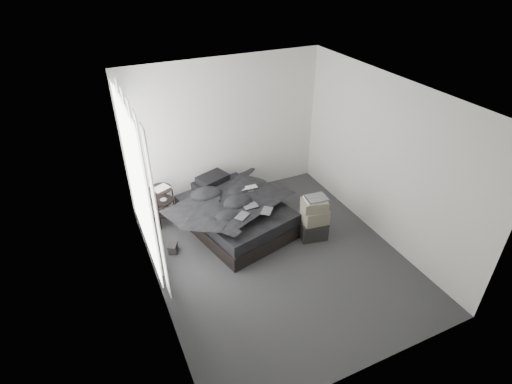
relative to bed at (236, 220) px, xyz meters
name	(u,v)px	position (x,y,z in m)	size (l,w,h in m)	color
floor	(278,258)	(0.28, -1.02, -0.12)	(3.60, 4.20, 0.01)	#343537
ceiling	(284,95)	(0.28, -1.02, 2.48)	(3.60, 4.20, 0.01)	white
wall_back	(225,131)	(0.28, 1.08, 1.18)	(3.60, 0.01, 2.60)	silver
wall_front	(381,289)	(0.28, -3.12, 1.18)	(3.60, 0.01, 2.60)	silver
wall_left	(150,219)	(-1.52, -1.02, 1.18)	(0.01, 4.20, 2.60)	silver
wall_right	(384,161)	(2.08, -1.02, 1.18)	(0.01, 4.20, 2.60)	silver
window_left	(136,181)	(-1.50, -0.12, 1.23)	(0.02, 2.00, 2.30)	white
curtain_left	(141,184)	(-1.45, -0.12, 1.16)	(0.06, 2.12, 2.48)	white
bed	(236,220)	(0.00, 0.00, 0.00)	(1.38, 1.83, 0.25)	black
mattress	(236,210)	(0.00, 0.00, 0.22)	(1.33, 1.78, 0.20)	black
duvet	(237,201)	(0.01, -0.04, 0.43)	(1.35, 1.56, 0.21)	black
pillow_lower	(210,185)	(-0.21, 0.68, 0.38)	(0.55, 0.37, 0.12)	black
pillow_upper	(213,179)	(-0.15, 0.68, 0.50)	(0.51, 0.36, 0.12)	black
laptop	(250,186)	(0.32, 0.12, 0.54)	(0.29, 0.19, 0.02)	silver
comic_a	(242,212)	(-0.10, -0.53, 0.54)	(0.23, 0.15, 0.01)	black
comic_b	(250,202)	(0.13, -0.33, 0.54)	(0.23, 0.15, 0.01)	black
comic_c	(267,207)	(0.30, -0.57, 0.55)	(0.23, 0.15, 0.01)	black
side_stand	(163,206)	(-1.08, 0.63, 0.22)	(0.37, 0.37, 0.69)	black
papers	(161,188)	(-1.07, 0.62, 0.57)	(0.27, 0.20, 0.01)	white
floor_books	(173,248)	(-1.15, -0.19, -0.06)	(0.13, 0.18, 0.13)	black
box_lower	(313,229)	(1.04, -0.79, 0.03)	(0.43, 0.33, 0.31)	black
box_mid	(315,215)	(1.05, -0.80, 0.31)	(0.40, 0.31, 0.24)	#6D6956
box_upper	(315,205)	(1.03, -0.79, 0.51)	(0.38, 0.31, 0.17)	#6D6956
art_book_white	(316,199)	(1.04, -0.79, 0.61)	(0.32, 0.26, 0.03)	silver
art_book_snake	(317,198)	(1.05, -0.80, 0.65)	(0.31, 0.25, 0.03)	silver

